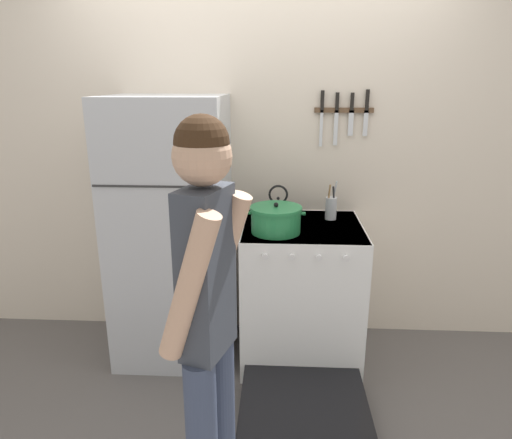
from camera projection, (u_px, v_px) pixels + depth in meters
The scene contains 9 objects.
ground_plane at pixel (257, 325), 3.45m from camera, with size 14.00×14.00×0.00m, color #5B5654.
wall_back at pixel (258, 157), 3.10m from camera, with size 10.00×0.06×2.55m.
refrigerator at pixel (172, 232), 2.92m from camera, with size 0.71×0.67×1.69m.
stove_range at pixel (301, 295), 2.93m from camera, with size 0.74×1.43×0.91m.
dutch_oven_pot at pixel (276, 219), 2.69m from camera, with size 0.35×0.31×0.18m.
tea_kettle at pixel (278, 208), 2.95m from camera, with size 0.20×0.16×0.22m.
utensil_jar at pixel (331, 207), 2.94m from camera, with size 0.07×0.07×0.25m.
person at pixel (208, 317), 1.65m from camera, with size 0.34×0.40×1.68m.
wall_knife_strip at pixel (344, 109), 2.93m from camera, with size 0.38×0.03×0.36m.
Camera 1 is at (0.15, -3.06, 1.78)m, focal length 32.00 mm.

